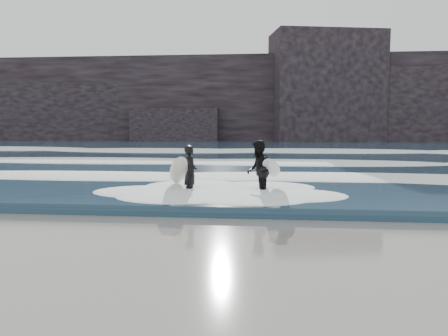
{
  "coord_description": "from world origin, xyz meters",
  "views": [
    {
      "loc": [
        2.49,
        -7.91,
        2.46
      ],
      "look_at": [
        1.13,
        5.87,
        1.0
      ],
      "focal_mm": 35.0,
      "sensor_mm": 36.0,
      "label": 1
    }
  ],
  "objects": [
    {
      "name": "ground",
      "position": [
        0.0,
        0.0,
        0.0
      ],
      "size": [
        120.0,
        120.0,
        0.0
      ],
      "primitive_type": "plane",
      "color": "#7F5F50",
      "rests_on": "ground"
    },
    {
      "name": "sea",
      "position": [
        0.0,
        29.0,
        0.15
      ],
      "size": [
        90.0,
        52.0,
        0.3
      ],
      "primitive_type": "cube",
      "color": "navy",
      "rests_on": "ground"
    },
    {
      "name": "headland",
      "position": [
        0.0,
        46.0,
        5.0
      ],
      "size": [
        70.0,
        9.0,
        10.0
      ],
      "primitive_type": "cube",
      "color": "black",
      "rests_on": "ground"
    },
    {
      "name": "foam_near",
      "position": [
        0.0,
        9.0,
        0.4
      ],
      "size": [
        60.0,
        3.2,
        0.2
      ],
      "primitive_type": "ellipsoid",
      "color": "white",
      "rests_on": "sea"
    },
    {
      "name": "foam_mid",
      "position": [
        0.0,
        16.0,
        0.42
      ],
      "size": [
        60.0,
        4.0,
        0.24
      ],
      "primitive_type": "ellipsoid",
      "color": "white",
      "rests_on": "sea"
    },
    {
      "name": "foam_far",
      "position": [
        0.0,
        25.0,
        0.45
      ],
      "size": [
        60.0,
        4.8,
        0.3
      ],
      "primitive_type": "ellipsoid",
      "color": "white",
      "rests_on": "sea"
    },
    {
      "name": "surfer_left",
      "position": [
        -0.06,
        5.9,
        0.87
      ],
      "size": [
        1.21,
        2.0,
        1.72
      ],
      "color": "black",
      "rests_on": "ground"
    },
    {
      "name": "surfer_right",
      "position": [
        2.25,
        5.85,
        0.95
      ],
      "size": [
        1.15,
        1.9,
        1.88
      ],
      "color": "black",
      "rests_on": "ground"
    }
  ]
}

